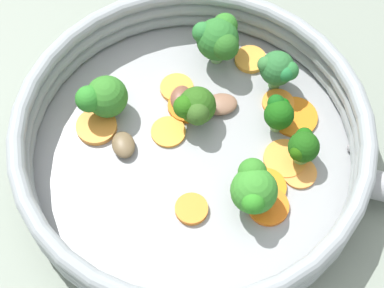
% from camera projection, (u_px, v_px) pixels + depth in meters
% --- Properties ---
extents(ground_plane, '(4.00, 4.00, 0.00)m').
position_uv_depth(ground_plane, '(192.00, 158.00, 0.62)').
color(ground_plane, gray).
extents(skillet, '(0.31, 0.31, 0.01)m').
position_uv_depth(skillet, '(192.00, 155.00, 0.61)').
color(skillet, '#939699').
rests_on(skillet, ground_plane).
extents(skillet_rim_wall, '(0.33, 0.33, 0.05)m').
position_uv_depth(skillet_rim_wall, '(192.00, 139.00, 0.58)').
color(skillet_rim_wall, gray).
rests_on(skillet_rim_wall, skillet).
extents(skillet_rivet_left, '(0.01, 0.01, 0.01)m').
position_uv_depth(skillet_rivet_left, '(341.00, 221.00, 0.57)').
color(skillet_rivet_left, '#93989A').
rests_on(skillet_rivet_left, skillet).
extents(skillet_rivet_right, '(0.01, 0.01, 0.01)m').
position_uv_depth(skillet_rivet_right, '(352.00, 148.00, 0.60)').
color(skillet_rivet_right, '#969398').
rests_on(skillet_rivet_right, skillet).
extents(carrot_slice_0, '(0.03, 0.03, 0.00)m').
position_uv_depth(carrot_slice_0, '(278.00, 103.00, 0.63)').
color(carrot_slice_0, orange).
rests_on(carrot_slice_0, skillet).
extents(carrot_slice_1, '(0.05, 0.05, 0.00)m').
position_uv_depth(carrot_slice_1, '(294.00, 117.00, 0.62)').
color(carrot_slice_1, orange).
rests_on(carrot_slice_1, skillet).
extents(carrot_slice_2, '(0.05, 0.05, 0.01)m').
position_uv_depth(carrot_slice_2, '(253.00, 61.00, 0.65)').
color(carrot_slice_2, '#F09B37').
rests_on(carrot_slice_2, skillet).
extents(carrot_slice_3, '(0.04, 0.04, 0.00)m').
position_uv_depth(carrot_slice_3, '(168.00, 132.00, 0.62)').
color(carrot_slice_3, orange).
rests_on(carrot_slice_3, skillet).
extents(carrot_slice_4, '(0.05, 0.05, 0.01)m').
position_uv_depth(carrot_slice_4, '(187.00, 106.00, 0.63)').
color(carrot_slice_4, orange).
rests_on(carrot_slice_4, skillet).
extents(carrot_slice_5, '(0.04, 0.04, 0.00)m').
position_uv_depth(carrot_slice_5, '(268.00, 184.00, 0.59)').
color(carrot_slice_5, orange).
rests_on(carrot_slice_5, skillet).
extents(carrot_slice_6, '(0.05, 0.05, 0.00)m').
position_uv_depth(carrot_slice_6, '(268.00, 206.00, 0.58)').
color(carrot_slice_6, orange).
rests_on(carrot_slice_6, skillet).
extents(carrot_slice_7, '(0.03, 0.03, 0.00)m').
position_uv_depth(carrot_slice_7, '(299.00, 173.00, 0.59)').
color(carrot_slice_7, '#F69441').
rests_on(carrot_slice_7, skillet).
extents(carrot_slice_8, '(0.04, 0.04, 0.00)m').
position_uv_depth(carrot_slice_8, '(177.00, 88.00, 0.64)').
color(carrot_slice_8, orange).
rests_on(carrot_slice_8, skillet).
extents(carrot_slice_9, '(0.04, 0.04, 0.01)m').
position_uv_depth(carrot_slice_9, '(191.00, 209.00, 0.58)').
color(carrot_slice_9, orange).
rests_on(carrot_slice_9, skillet).
extents(carrot_slice_10, '(0.05, 0.05, 0.01)m').
position_uv_depth(carrot_slice_10, '(97.00, 127.00, 0.62)').
color(carrot_slice_10, orange).
rests_on(carrot_slice_10, skillet).
extents(carrot_slice_11, '(0.06, 0.06, 0.00)m').
position_uv_depth(carrot_slice_11, '(285.00, 159.00, 0.60)').
color(carrot_slice_11, '#F99538').
rests_on(carrot_slice_11, skillet).
extents(broccoli_floret_0, '(0.04, 0.04, 0.04)m').
position_uv_depth(broccoli_floret_0, '(195.00, 107.00, 0.60)').
color(broccoli_floret_0, '#80AF5E').
rests_on(broccoli_floret_0, skillet).
extents(broccoli_floret_1, '(0.05, 0.05, 0.05)m').
position_uv_depth(broccoli_floret_1, '(219.00, 38.00, 0.63)').
color(broccoli_floret_1, '#7BAC6A').
rests_on(broccoli_floret_1, skillet).
extents(broccoli_floret_2, '(0.05, 0.04, 0.05)m').
position_uv_depth(broccoli_floret_2, '(254.00, 189.00, 0.55)').
color(broccoli_floret_2, '#86A56B').
rests_on(broccoli_floret_2, skillet).
extents(broccoli_floret_3, '(0.03, 0.03, 0.04)m').
position_uv_depth(broccoli_floret_3, '(279.00, 113.00, 0.60)').
color(broccoli_floret_3, '#81A860').
rests_on(broccoli_floret_3, skillet).
extents(broccoli_floret_4, '(0.04, 0.04, 0.05)m').
position_uv_depth(broccoli_floret_4, '(100.00, 100.00, 0.60)').
color(broccoli_floret_4, '#78A354').
rests_on(broccoli_floret_4, skillet).
extents(broccoli_floret_5, '(0.03, 0.04, 0.05)m').
position_uv_depth(broccoli_floret_5, '(278.00, 69.00, 0.62)').
color(broccoli_floret_5, '#5E9650').
rests_on(broccoli_floret_5, skillet).
extents(broccoli_floret_6, '(0.03, 0.03, 0.04)m').
position_uv_depth(broccoli_floret_6, '(303.00, 147.00, 0.58)').
color(broccoli_floret_6, '#72A751').
rests_on(broccoli_floret_6, skillet).
extents(mushroom_piece_0, '(0.04, 0.04, 0.01)m').
position_uv_depth(mushroom_piece_0, '(123.00, 145.00, 0.60)').
color(mushroom_piece_0, brown).
rests_on(mushroom_piece_0, skillet).
extents(mushroom_piece_1, '(0.03, 0.03, 0.01)m').
position_uv_depth(mushroom_piece_1, '(181.00, 98.00, 0.63)').
color(mushroom_piece_1, brown).
rests_on(mushroom_piece_1, skillet).
extents(mushroom_piece_2, '(0.04, 0.04, 0.01)m').
position_uv_depth(mushroom_piece_2, '(219.00, 103.00, 0.63)').
color(mushroom_piece_2, '#8C634C').
rests_on(mushroom_piece_2, skillet).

